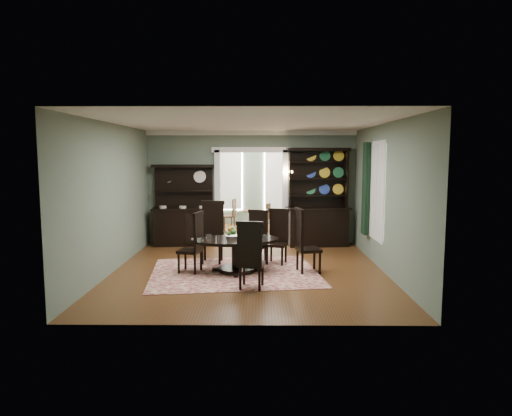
# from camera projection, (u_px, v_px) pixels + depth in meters

# --- Properties ---
(room) EXTENTS (5.51, 6.01, 3.01)m
(room) POSITION_uv_depth(u_px,v_px,m) (248.00, 194.00, 9.19)
(room) COLOR brown
(room) RESTS_ON ground
(parlor) EXTENTS (3.51, 3.50, 3.01)m
(parlor) POSITION_uv_depth(u_px,v_px,m) (253.00, 182.00, 14.65)
(parlor) COLOR brown
(parlor) RESTS_ON ground
(doorway_trim) EXTENTS (2.08, 0.25, 2.57)m
(doorway_trim) POSITION_uv_depth(u_px,v_px,m) (251.00, 183.00, 12.13)
(doorway_trim) COLOR white
(doorway_trim) RESTS_ON floor
(right_window) EXTENTS (0.15, 1.47, 2.12)m
(right_window) POSITION_uv_depth(u_px,v_px,m) (371.00, 190.00, 10.05)
(right_window) COLOR white
(right_window) RESTS_ON wall_right
(wall_sconce) EXTENTS (0.27, 0.21, 0.21)m
(wall_sconce) POSITION_uv_depth(u_px,v_px,m) (287.00, 173.00, 11.93)
(wall_sconce) COLOR #C48034
(wall_sconce) RESTS_ON back_wall_right
(rug) EXTENTS (3.61, 3.07, 0.01)m
(rug) POSITION_uv_depth(u_px,v_px,m) (235.00, 272.00, 9.20)
(rug) COLOR maroon
(rug) RESTS_ON floor
(dining_table) EXTENTS (1.90, 1.88, 0.68)m
(dining_table) POSITION_uv_depth(u_px,v_px,m) (237.00, 249.00, 9.23)
(dining_table) COLOR black
(dining_table) RESTS_ON rug
(centerpiece) EXTENTS (1.57, 1.01, 0.26)m
(centerpiece) POSITION_uv_depth(u_px,v_px,m) (233.00, 235.00, 9.27)
(centerpiece) COLOR silver
(centerpiece) RESTS_ON dining_table
(chair_far_left) EXTENTS (0.52, 0.49, 1.36)m
(chair_far_left) POSITION_uv_depth(u_px,v_px,m) (213.00, 230.00, 10.08)
(chair_far_left) COLOR black
(chair_far_left) RESTS_ON rug
(chair_far_mid) EXTENTS (0.54, 0.52, 1.18)m
(chair_far_mid) POSITION_uv_depth(u_px,v_px,m) (257.00, 236.00, 9.88)
(chair_far_mid) COLOR black
(chair_far_mid) RESTS_ON rug
(chair_far_right) EXTENTS (0.55, 0.53, 1.20)m
(chair_far_right) POSITION_uv_depth(u_px,v_px,m) (278.00, 235.00, 9.98)
(chair_far_right) COLOR black
(chair_far_right) RESTS_ON rug
(chair_end_left) EXTENTS (0.53, 0.55, 1.24)m
(chair_end_left) POSITION_uv_depth(u_px,v_px,m) (195.00, 241.00, 9.13)
(chair_end_left) COLOR black
(chair_end_left) RESTS_ON rug
(chair_end_right) EXTENTS (0.54, 0.56, 1.30)m
(chair_end_right) POSITION_uv_depth(u_px,v_px,m) (303.00, 239.00, 9.15)
(chair_end_right) COLOR black
(chair_end_right) RESTS_ON rug
(chair_near) EXTENTS (0.52, 0.50, 1.23)m
(chair_near) POSITION_uv_depth(u_px,v_px,m) (250.00, 254.00, 7.96)
(chair_near) COLOR black
(chair_near) RESTS_ON rug
(sideboard) EXTENTS (1.65, 0.71, 2.12)m
(sideboard) POSITION_uv_depth(u_px,v_px,m) (183.00, 217.00, 12.00)
(sideboard) COLOR black
(sideboard) RESTS_ON floor
(welsh_dresser) EXTENTS (1.68, 0.74, 2.55)m
(welsh_dresser) POSITION_uv_depth(u_px,v_px,m) (318.00, 210.00, 11.91)
(welsh_dresser) COLOR black
(welsh_dresser) RESTS_ON floor
(parlor_table) EXTENTS (0.72, 0.72, 0.67)m
(parlor_table) POSITION_uv_depth(u_px,v_px,m) (254.00, 218.00, 14.12)
(parlor_table) COLOR #5A3119
(parlor_table) RESTS_ON parlor_floor
(parlor_chair_left) EXTENTS (0.47, 0.46, 1.05)m
(parlor_chair_left) POSITION_uv_depth(u_px,v_px,m) (230.00, 214.00, 13.97)
(parlor_chair_left) COLOR #5A3119
(parlor_chair_left) RESTS_ON parlor_floor
(parlor_chair_right) EXTENTS (0.41, 0.41, 0.87)m
(parlor_chair_right) POSITION_uv_depth(u_px,v_px,m) (271.00, 217.00, 14.16)
(parlor_chair_right) COLOR #5A3119
(parlor_chair_right) RESTS_ON parlor_floor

